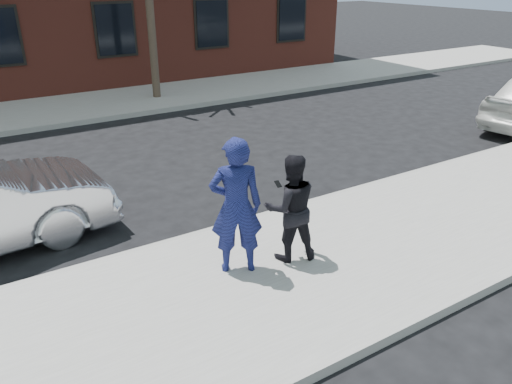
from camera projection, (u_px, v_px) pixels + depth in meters
ground at (147, 320)px, 6.48m from camera, size 100.00×100.00×0.00m
near_sidewalk at (153, 326)px, 6.26m from camera, size 50.00×3.50×0.15m
near_curb at (110, 261)px, 7.65m from camera, size 50.00×0.10×0.15m
far_sidewalk at (15, 116)px, 15.16m from camera, size 50.00×3.50×0.15m
far_curb at (24, 131)px, 13.77m from camera, size 50.00×0.10×0.15m
man_hoodie at (236, 206)px, 6.92m from camera, size 0.87×0.75×2.02m
man_peacoat at (291, 208)px, 7.29m from camera, size 0.97×0.86×1.65m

